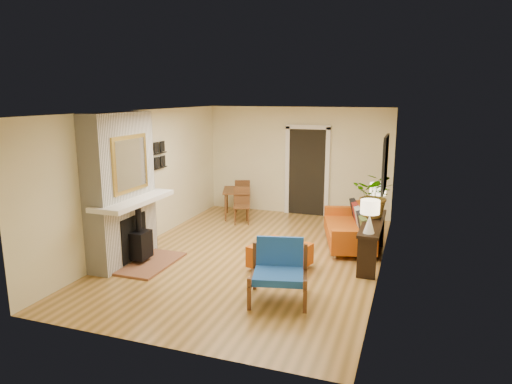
{
  "coord_description": "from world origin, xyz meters",
  "views": [
    {
      "loc": [
        2.68,
        -7.43,
        2.88
      ],
      "look_at": [
        0.0,
        0.2,
        1.15
      ],
      "focal_mm": 32.0,
      "sensor_mm": 36.0,
      "label": 1
    }
  ],
  "objects_px": {
    "console_table": "(372,230)",
    "houseplant": "(375,195)",
    "dining_table": "(239,195)",
    "ottoman": "(280,255)",
    "lamp_near": "(370,212)",
    "lamp_far": "(378,194)",
    "blue_chair": "(279,267)",
    "sofa": "(352,228)"
  },
  "relations": [
    {
      "from": "ottoman",
      "to": "console_table",
      "type": "height_order",
      "value": "console_table"
    },
    {
      "from": "console_table",
      "to": "lamp_near",
      "type": "height_order",
      "value": "lamp_near"
    },
    {
      "from": "blue_chair",
      "to": "lamp_far",
      "type": "height_order",
      "value": "lamp_far"
    },
    {
      "from": "lamp_near",
      "to": "houseplant",
      "type": "relative_size",
      "value": 0.67
    },
    {
      "from": "ottoman",
      "to": "dining_table",
      "type": "distance_m",
      "value": 3.45
    },
    {
      "from": "sofa",
      "to": "lamp_near",
      "type": "height_order",
      "value": "lamp_near"
    },
    {
      "from": "ottoman",
      "to": "lamp_near",
      "type": "relative_size",
      "value": 1.91
    },
    {
      "from": "dining_table",
      "to": "lamp_near",
      "type": "relative_size",
      "value": 2.88
    },
    {
      "from": "blue_chair",
      "to": "houseplant",
      "type": "xyz_separation_m",
      "value": [
        1.11,
        2.24,
        0.67
      ]
    },
    {
      "from": "blue_chair",
      "to": "dining_table",
      "type": "distance_m",
      "value": 4.49
    },
    {
      "from": "sofa",
      "to": "lamp_near",
      "type": "xyz_separation_m",
      "value": [
        0.45,
        -1.53,
        0.73
      ]
    },
    {
      "from": "console_table",
      "to": "houseplant",
      "type": "bearing_deg",
      "value": 91.91
    },
    {
      "from": "dining_table",
      "to": "lamp_far",
      "type": "distance_m",
      "value": 3.55
    },
    {
      "from": "sofa",
      "to": "lamp_near",
      "type": "bearing_deg",
      "value": -73.73
    },
    {
      "from": "dining_table",
      "to": "console_table",
      "type": "distance_m",
      "value": 3.84
    },
    {
      "from": "console_table",
      "to": "houseplant",
      "type": "distance_m",
      "value": 0.63
    },
    {
      "from": "sofa",
      "to": "ottoman",
      "type": "bearing_deg",
      "value": -119.68
    },
    {
      "from": "ottoman",
      "to": "dining_table",
      "type": "bearing_deg",
      "value": 122.81
    },
    {
      "from": "blue_chair",
      "to": "lamp_near",
      "type": "bearing_deg",
      "value": 47.38
    },
    {
      "from": "sofa",
      "to": "blue_chair",
      "type": "relative_size",
      "value": 2.12
    },
    {
      "from": "ottoman",
      "to": "blue_chair",
      "type": "relative_size",
      "value": 1.07
    },
    {
      "from": "console_table",
      "to": "ottoman",
      "type": "bearing_deg",
      "value": -147.76
    },
    {
      "from": "blue_chair",
      "to": "houseplant",
      "type": "relative_size",
      "value": 1.19
    },
    {
      "from": "ottoman",
      "to": "sofa",
      "type": "bearing_deg",
      "value": 60.32
    },
    {
      "from": "sofa",
      "to": "dining_table",
      "type": "distance_m",
      "value": 3.08
    },
    {
      "from": "dining_table",
      "to": "lamp_far",
      "type": "relative_size",
      "value": 2.88
    },
    {
      "from": "dining_table",
      "to": "blue_chair",
      "type": "bearing_deg",
      "value": -61.33
    },
    {
      "from": "ottoman",
      "to": "lamp_near",
      "type": "bearing_deg",
      "value": 6.93
    },
    {
      "from": "sofa",
      "to": "houseplant",
      "type": "bearing_deg",
      "value": -49.36
    },
    {
      "from": "console_table",
      "to": "lamp_far",
      "type": "relative_size",
      "value": 3.43
    },
    {
      "from": "lamp_near",
      "to": "lamp_far",
      "type": "distance_m",
      "value": 1.46
    },
    {
      "from": "sofa",
      "to": "lamp_far",
      "type": "distance_m",
      "value": 0.86
    },
    {
      "from": "dining_table",
      "to": "houseplant",
      "type": "bearing_deg",
      "value": -27.46
    },
    {
      "from": "lamp_far",
      "to": "houseplant",
      "type": "distance_m",
      "value": 0.45
    },
    {
      "from": "ottoman",
      "to": "lamp_far",
      "type": "distance_m",
      "value": 2.31
    },
    {
      "from": "dining_table",
      "to": "houseplant",
      "type": "xyz_separation_m",
      "value": [
        3.27,
        -1.7,
        0.59
      ]
    },
    {
      "from": "sofa",
      "to": "ottoman",
      "type": "xyz_separation_m",
      "value": [
        -0.97,
        -1.7,
        -0.09
      ]
    },
    {
      "from": "sofa",
      "to": "lamp_far",
      "type": "bearing_deg",
      "value": -8.07
    },
    {
      "from": "sofa",
      "to": "ottoman",
      "type": "relative_size",
      "value": 1.98
    },
    {
      "from": "houseplant",
      "to": "lamp_far",
      "type": "bearing_deg",
      "value": 88.71
    },
    {
      "from": "houseplant",
      "to": "dining_table",
      "type": "bearing_deg",
      "value": 152.54
    },
    {
      "from": "lamp_far",
      "to": "lamp_near",
      "type": "bearing_deg",
      "value": -90.0
    }
  ]
}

